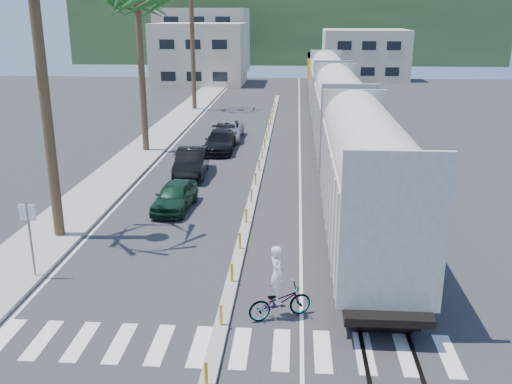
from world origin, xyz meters
TOP-DOWN VIEW (x-y plane):
  - ground at (0.00, 0.00)m, footprint 140.00×140.00m
  - sidewalk at (-8.50, 25.00)m, footprint 3.00×90.00m
  - rails at (5.00, 28.00)m, footprint 1.56×100.00m
  - median at (0.00, 19.96)m, footprint 0.45×60.00m
  - crosswalk at (0.00, -2.00)m, footprint 14.00×2.20m
  - lane_markings at (-2.15, 25.00)m, footprint 9.42×90.00m
  - freight_train at (5.00, 25.84)m, footprint 3.00×60.94m
  - street_sign at (-7.30, 2.00)m, footprint 0.60×0.08m
  - buildings at (-6.41, 71.66)m, footprint 38.00×27.00m
  - hillside at (0.00, 100.00)m, footprint 80.00×20.00m
  - car_lead at (-3.73, 10.03)m, footprint 2.27×4.35m
  - car_second at (-4.01, 16.22)m, footprint 2.26×5.09m
  - car_third at (-3.13, 22.53)m, footprint 2.21×5.06m
  - car_rear at (-3.13, 26.48)m, footprint 2.52×5.20m
  - cyclist at (1.77, -0.15)m, footprint 2.27×2.65m

SIDE VIEW (x-z plane):
  - ground at x=0.00m, z-range 0.00..0.00m
  - lane_markings at x=-2.15m, z-range 0.00..0.01m
  - crosswalk at x=0.00m, z-range 0.00..0.01m
  - rails at x=5.00m, z-range 0.00..0.06m
  - sidewalk at x=-8.50m, z-range 0.00..0.15m
  - median at x=0.00m, z-range -0.34..0.51m
  - car_lead at x=-3.73m, z-range 0.00..1.39m
  - car_rear at x=-3.13m, z-range 0.00..1.43m
  - car_third at x=-3.13m, z-range 0.00..1.45m
  - cyclist at x=1.77m, z-range -0.46..2.02m
  - car_second at x=-4.01m, z-range 0.00..1.61m
  - street_sign at x=-7.30m, z-range 0.47..3.47m
  - freight_train at x=5.00m, z-range -0.02..5.83m
  - buildings at x=-6.41m, z-range -0.64..9.36m
  - hillside at x=0.00m, z-range 0.00..12.00m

